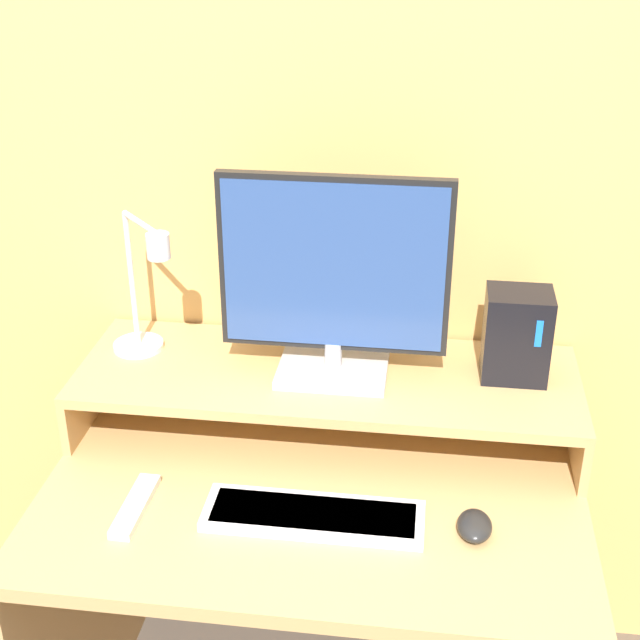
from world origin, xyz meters
TOP-DOWN VIEW (x-y plane):
  - wall_back at (0.00, 0.78)m, footprint 6.00×0.05m
  - desk at (0.00, 0.37)m, footprint 1.05×0.74m
  - monitor_shelf at (0.00, 0.56)m, footprint 1.05×0.36m
  - monitor at (0.01, 0.56)m, footprint 0.46×0.18m
  - desk_lamp at (-0.39, 0.57)m, footprint 0.18×0.19m
  - router_dock at (0.38, 0.60)m, footprint 0.13×0.11m
  - keyboard at (0.01, 0.25)m, footprint 0.41×0.12m
  - mouse at (0.31, 0.25)m, footprint 0.06×0.09m
  - remote_control at (-0.32, 0.23)m, footprint 0.05×0.18m

SIDE VIEW (x-z plane):
  - desk at x=0.00m, z-range 0.14..0.84m
  - remote_control at x=-0.32m, z-range 0.71..0.72m
  - keyboard at x=0.01m, z-range 0.71..0.72m
  - mouse at x=0.31m, z-range 0.71..0.74m
  - monitor_shelf at x=0.00m, z-range 0.75..0.89m
  - router_dock at x=0.38m, z-range 0.84..1.03m
  - desk_lamp at x=-0.39m, z-range 0.83..1.15m
  - monitor at x=0.01m, z-range 0.84..1.27m
  - wall_back at x=0.00m, z-range 0.00..2.50m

